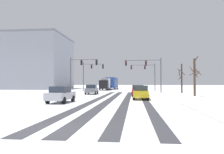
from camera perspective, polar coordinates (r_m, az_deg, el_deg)
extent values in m
plane|color=silver|center=(9.94, -14.33, -13.02)|extent=(300.00, 300.00, 0.00)
cube|color=#38383D|center=(26.55, -3.69, -5.70)|extent=(0.84, 37.33, 0.01)
cube|color=#38383D|center=(26.21, 3.86, -5.76)|extent=(0.77, 37.33, 0.01)
cube|color=#38383D|center=(26.22, 8.43, -5.75)|extent=(0.70, 37.33, 0.01)
cube|color=#38383D|center=(26.34, -0.36, -5.74)|extent=(0.92, 37.33, 0.01)
cube|color=white|center=(25.27, 20.11, -5.72)|extent=(4.00, 37.33, 0.12)
cylinder|color=#47474C|center=(41.39, 12.47, 0.38)|extent=(0.18, 0.18, 6.50)
cylinder|color=#47474C|center=(41.51, 7.79, 4.30)|extent=(6.73, 0.50, 0.12)
cube|color=black|center=(41.45, 8.73, 3.55)|extent=(0.33, 0.26, 0.90)
sphere|color=red|center=(41.31, 8.73, 3.98)|extent=(0.20, 0.20, 0.20)
sphere|color=black|center=(41.29, 8.73, 3.57)|extent=(0.20, 0.20, 0.20)
sphere|color=black|center=(41.26, 8.73, 3.15)|extent=(0.20, 0.20, 0.20)
cube|color=black|center=(41.63, 3.62, 3.52)|extent=(0.33, 0.26, 0.90)
sphere|color=red|center=(41.50, 3.59, 3.95)|extent=(0.20, 0.20, 0.20)
sphere|color=black|center=(41.47, 3.59, 3.53)|extent=(0.20, 0.20, 0.20)
sphere|color=black|center=(41.45, 3.60, 3.12)|extent=(0.20, 0.20, 0.20)
cylinder|color=#47474C|center=(40.76, -10.58, 0.40)|extent=(0.18, 0.18, 6.50)
cylinder|color=#47474C|center=(40.31, -7.15, 4.47)|extent=(4.99, 0.13, 0.12)
cube|color=black|center=(40.37, -7.85, 3.68)|extent=(0.32, 0.24, 0.90)
sphere|color=red|center=(40.55, -7.79, 4.08)|extent=(0.20, 0.20, 0.20)
sphere|color=black|center=(40.53, -7.79, 3.66)|extent=(0.20, 0.20, 0.20)
sphere|color=black|center=(40.50, -7.80, 3.24)|extent=(0.20, 0.20, 0.20)
cube|color=black|center=(39.81, -4.00, 3.74)|extent=(0.32, 0.24, 0.90)
sphere|color=red|center=(39.99, -3.96, 4.15)|extent=(0.20, 0.20, 0.20)
sphere|color=black|center=(39.97, -3.96, 3.72)|extent=(0.20, 0.20, 0.20)
sphere|color=black|center=(39.94, -3.96, 3.29)|extent=(0.20, 0.20, 0.20)
cylinder|color=#47474C|center=(53.32, 10.97, -0.01)|extent=(0.18, 0.18, 6.50)
cylinder|color=#47474C|center=(53.19, 7.83, 3.06)|extent=(5.84, 0.30, 0.12)
cube|color=black|center=(53.19, 8.46, 2.47)|extent=(0.33, 0.25, 0.90)
sphere|color=red|center=(53.05, 8.47, 2.80)|extent=(0.20, 0.20, 0.20)
sphere|color=black|center=(53.03, 8.47, 2.48)|extent=(0.20, 0.20, 0.20)
sphere|color=black|center=(53.01, 8.47, 2.16)|extent=(0.20, 0.20, 0.20)
cube|color=black|center=(53.04, 4.99, 2.47)|extent=(0.33, 0.25, 0.90)
sphere|color=red|center=(52.90, 4.99, 2.80)|extent=(0.20, 0.20, 0.20)
sphere|color=black|center=(52.88, 5.00, 2.48)|extent=(0.20, 0.20, 0.20)
sphere|color=black|center=(52.86, 5.00, 2.16)|extent=(0.20, 0.20, 0.20)
cylinder|color=#47474C|center=(50.43, -7.38, 0.06)|extent=(0.18, 0.18, 6.50)
cylinder|color=#47474C|center=(50.24, -4.73, 3.31)|extent=(4.68, 0.40, 0.12)
cube|color=black|center=(50.26, -5.26, 2.68)|extent=(0.33, 0.26, 0.90)
sphere|color=red|center=(50.44, -5.24, 3.01)|extent=(0.20, 0.20, 0.20)
sphere|color=black|center=(50.41, -5.24, 2.67)|extent=(0.20, 0.20, 0.20)
sphere|color=black|center=(50.39, -5.24, 2.33)|extent=(0.20, 0.20, 0.20)
cube|color=black|center=(49.98, -2.33, 2.70)|extent=(0.33, 0.26, 0.90)
sphere|color=red|center=(50.16, -2.31, 3.03)|extent=(0.20, 0.20, 0.20)
sphere|color=black|center=(50.14, -2.32, 2.69)|extent=(0.20, 0.20, 0.20)
sphere|color=black|center=(50.12, -2.32, 2.34)|extent=(0.20, 0.20, 0.20)
cube|color=slate|center=(37.66, -5.25, -3.40)|extent=(1.83, 4.15, 0.70)
cube|color=#2D3847|center=(37.50, -5.28, -2.42)|extent=(1.62, 1.95, 0.60)
cylinder|color=black|center=(39.06, -6.12, -3.84)|extent=(0.24, 0.65, 0.64)
cylinder|color=black|center=(38.82, -3.77, -3.86)|extent=(0.24, 0.65, 0.64)
cylinder|color=black|center=(36.57, -6.82, -4.01)|extent=(0.24, 0.65, 0.64)
cylinder|color=black|center=(36.30, -4.31, -4.03)|extent=(0.24, 0.65, 0.64)
cube|color=red|center=(32.70, 6.64, -3.71)|extent=(1.76, 4.12, 0.70)
cube|color=#2D3847|center=(32.53, 6.65, -2.57)|extent=(1.59, 1.92, 0.60)
cylinder|color=black|center=(33.98, 5.22, -4.21)|extent=(0.23, 0.64, 0.64)
cylinder|color=black|center=(34.02, 7.95, -4.20)|extent=(0.23, 0.64, 0.64)
cylinder|color=black|center=(31.44, 5.24, -4.45)|extent=(0.23, 0.64, 0.64)
cylinder|color=black|center=(31.49, 8.19, -4.43)|extent=(0.23, 0.64, 0.64)
cube|color=yellow|center=(26.34, 7.44, -4.28)|extent=(1.81, 4.14, 0.70)
cube|color=#2D3847|center=(26.17, 7.43, -2.87)|extent=(1.61, 1.94, 0.60)
cylinder|color=black|center=(27.64, 5.75, -4.87)|extent=(0.24, 0.65, 0.64)
cylinder|color=black|center=(27.65, 9.11, -4.86)|extent=(0.24, 0.65, 0.64)
cylinder|color=black|center=(25.11, 5.60, -5.23)|extent=(0.24, 0.65, 0.64)
cylinder|color=black|center=(25.11, 9.30, -5.21)|extent=(0.24, 0.65, 0.64)
cube|color=#B7BABF|center=(22.60, -13.01, -4.74)|extent=(1.93, 4.19, 0.70)
cube|color=#2D3847|center=(22.43, -13.14, -3.10)|extent=(1.67, 1.99, 0.60)
cylinder|color=black|center=(24.11, -13.66, -5.36)|extent=(0.26, 0.65, 0.64)
cylinder|color=black|center=(23.53, -10.01, -5.47)|extent=(0.26, 0.65, 0.64)
cylinder|color=black|center=(21.79, -16.25, -5.77)|extent=(0.26, 0.65, 0.64)
cylinder|color=black|center=(21.15, -12.27, -5.93)|extent=(0.26, 0.65, 0.64)
cube|color=#284793|center=(65.54, 0.03, -1.43)|extent=(2.63, 11.03, 2.90)
cube|color=#283342|center=(65.54, 0.03, -1.13)|extent=(2.66, 10.15, 0.90)
cylinder|color=black|center=(61.61, 0.73, -2.78)|extent=(0.31, 0.96, 0.96)
cylinder|color=black|center=(61.89, -1.46, -2.78)|extent=(0.31, 0.96, 0.96)
cylinder|color=black|center=(68.72, 1.33, -2.64)|extent=(0.31, 0.96, 0.96)
cylinder|color=black|center=(68.98, -0.64, -2.63)|extent=(0.31, 0.96, 0.96)
cube|color=black|center=(54.62, -2.14, -1.93)|extent=(2.12, 2.22, 2.10)
cube|color=silver|center=(58.29, -1.68, -1.65)|extent=(2.26, 5.22, 2.60)
cylinder|color=black|center=(54.96, -1.03, -3.02)|extent=(0.29, 0.84, 0.84)
cylinder|color=black|center=(55.21, -3.13, -3.01)|extent=(0.29, 0.84, 0.84)
cylinder|color=black|center=(59.62, -0.55, -2.89)|extent=(0.29, 0.84, 0.84)
cylinder|color=black|center=(59.86, -2.48, -2.88)|extent=(0.29, 0.84, 0.84)
cylinder|color=#4C3828|center=(34.05, 20.46, -0.08)|extent=(0.31, 0.31, 5.45)
cylinder|color=#4C3828|center=(34.66, 20.33, 0.94)|extent=(1.24, 0.27, 0.69)
cylinder|color=#4C3828|center=(34.53, 20.70, 4.17)|extent=(0.74, 0.66, 1.07)
cylinder|color=#4C3828|center=(34.49, 20.91, 0.69)|extent=(0.82, 0.89, 0.79)
cylinder|color=#4C3828|center=(33.55, 20.26, 1.20)|extent=(1.10, 0.62, 1.57)
cylinder|color=#4C3828|center=(33.60, 21.08, 1.48)|extent=(1.23, 0.59, 1.22)
cylinder|color=#423023|center=(43.91, 17.49, -0.32)|extent=(0.28, 0.28, 5.52)
cylinder|color=#423023|center=(43.67, 17.87, 0.90)|extent=(0.78, 0.62, 0.69)
cylinder|color=#423023|center=(43.52, 17.09, 1.60)|extent=(0.87, 0.88, 0.82)
cylinder|color=#423023|center=(44.23, 17.16, -0.19)|extent=(0.86, 0.52, 0.68)
cylinder|color=#423023|center=(43.79, 16.99, 0.56)|extent=(0.22, 0.86, 0.55)
cylinder|color=#423023|center=(43.89, 16.90, 1.06)|extent=(0.21, 1.01, 1.31)
cube|color=#9399A3|center=(74.33, -22.16, 3.21)|extent=(27.69, 19.16, 15.62)
cube|color=slate|center=(75.38, -22.11, 9.33)|extent=(27.99, 19.46, 0.50)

